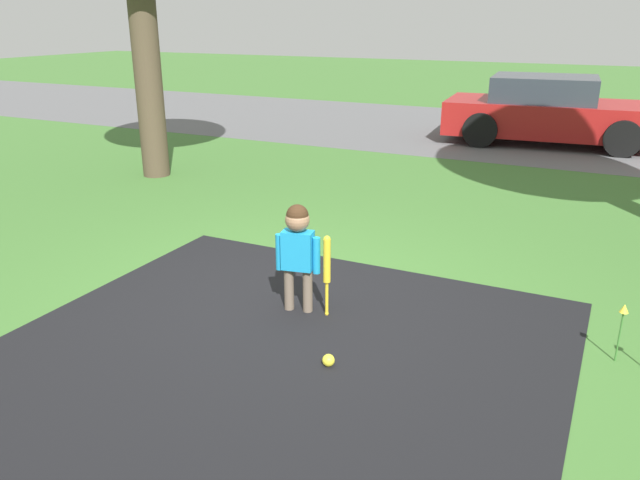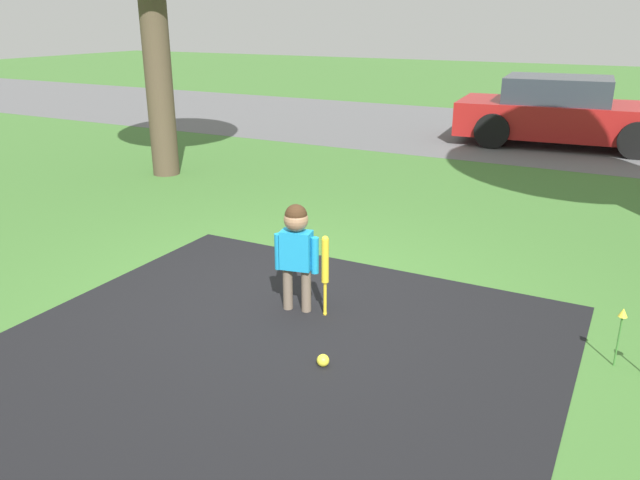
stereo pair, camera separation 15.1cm
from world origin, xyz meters
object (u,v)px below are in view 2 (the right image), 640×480
(child, at_px, (296,243))
(parked_car, at_px, (563,113))
(sports_ball, at_px, (323,360))
(baseball_bat, at_px, (325,264))

(child, relative_size, parked_car, 0.23)
(child, relative_size, sports_ball, 10.35)
(baseball_bat, distance_m, sports_ball, 0.87)
(baseball_bat, height_order, parked_car, parked_car)
(baseball_bat, distance_m, parked_car, 8.35)
(baseball_bat, bearing_deg, parked_car, 85.60)
(child, relative_size, baseball_bat, 1.33)
(sports_ball, distance_m, parked_car, 9.04)
(baseball_bat, relative_size, parked_car, 0.17)
(baseball_bat, relative_size, sports_ball, 7.79)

